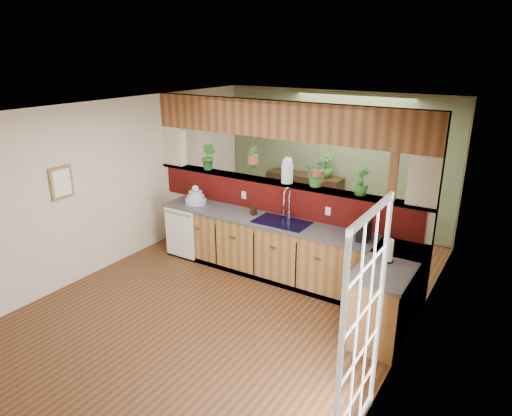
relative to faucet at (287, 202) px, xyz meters
The scene contains 28 objects.
ground 1.64m from the faucet, 102.75° to the right, with size 4.60×7.00×0.01m, color #4C2D17.
ceiling 1.84m from the faucet, 102.75° to the right, with size 4.60×7.00×0.01m, color brown.
wall_back 2.39m from the faucet, 96.14° to the left, with size 4.60×0.02×2.60m, color beige.
wall_left 2.80m from the faucet, 156.19° to the right, with size 0.02×7.00×2.60m, color beige.
wall_right 2.34m from the faucet, 28.87° to the right, with size 0.02×7.00×2.60m, color beige.
pass_through_partition 0.32m from the faucet, 135.69° to the left, with size 4.60×0.21×2.60m.
pass_through_ledge 0.39m from the faucet, 138.90° to the left, with size 4.60×0.21×0.04m, color brown.
header_beam 1.20m from the faucet, 138.90° to the left, with size 4.60×0.15×0.55m, color brown.
sage_backwall 2.37m from the faucet, 96.19° to the left, with size 4.55×0.02×2.55m, color #5B6E4B.
countertop 0.96m from the faucet, 23.97° to the right, with size 4.14×1.52×0.90m.
dishwasher 1.93m from the faucet, 165.01° to the right, with size 0.58×0.03×0.82m.
navy_sink 0.38m from the faucet, 91.94° to the right, with size 0.82×0.50×0.18m.
french_door 3.16m from the faucet, 50.31° to the right, with size 0.06×1.02×2.16m, color white.
framed_print 3.20m from the faucet, 142.67° to the right, with size 0.04×0.35×0.45m.
faucet is the anchor object (origin of this frame).
dish_stack 1.64m from the faucet, behind, with size 0.35×0.35×0.31m.
soap_dispenser 0.56m from the faucet, 168.23° to the right, with size 0.08×0.08×0.18m, color #362113.
coffee_maker 1.26m from the faucet, ahead, with size 0.14×0.24×0.27m.
paper_towel 1.82m from the faucet, 20.56° to the right, with size 0.14×0.14×0.30m.
glass_jar 0.49m from the faucet, 121.01° to the left, with size 0.18×0.18×0.39m.
ledge_plant_left 1.69m from the faucet, behind, with size 0.25×0.20×0.46m, color #296221.
ledge_plant_right 1.12m from the faucet, 12.37° to the left, with size 0.22×0.22×0.39m, color #296221.
hanging_plant_a 1.01m from the faucet, 163.32° to the left, with size 0.21×0.17×0.45m.
hanging_plant_b 0.75m from the faucet, 31.81° to the left, with size 0.42×0.38×0.56m.
shelving_console 2.35m from the faucet, 109.77° to the left, with size 1.51×0.40×1.01m, color black.
shelf_plant_a 2.41m from the faucet, 118.18° to the left, with size 0.20×0.13×0.37m, color #296221.
shelf_plant_b 2.15m from the faucet, 98.69° to the left, with size 0.26×0.26×0.46m, color #296221.
floor_plant 1.36m from the faucet, 65.07° to the left, with size 0.71×0.62×0.79m, color #296221.
Camera 1 is at (3.25, -4.52, 3.29)m, focal length 32.00 mm.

